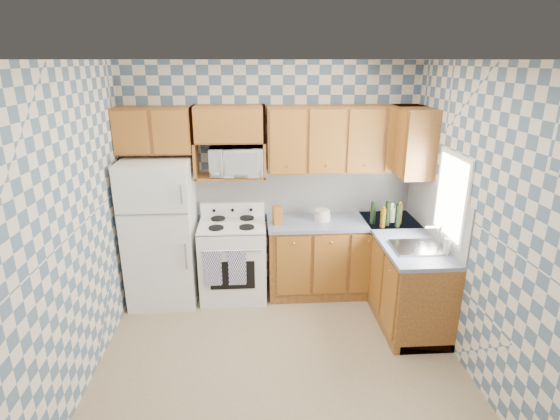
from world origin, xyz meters
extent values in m
plane|color=#887154|center=(0.00, 0.00, 0.00)|extent=(3.40, 3.40, 0.00)
cube|color=slate|center=(0.00, 1.60, 1.35)|extent=(3.40, 0.02, 2.70)
cube|color=slate|center=(1.70, 0.00, 1.35)|extent=(0.02, 3.20, 2.70)
cube|color=silver|center=(0.40, 1.59, 1.20)|extent=(2.60, 0.02, 0.56)
cube|color=silver|center=(1.69, 0.80, 1.20)|extent=(0.02, 1.60, 0.56)
cube|color=white|center=(-1.27, 1.25, 0.84)|extent=(0.75, 0.70, 1.68)
cube|color=white|center=(-0.47, 1.28, 0.45)|extent=(0.76, 0.65, 0.90)
cube|color=silver|center=(-0.47, 1.28, 0.91)|extent=(0.76, 0.65, 0.02)
cube|color=white|center=(-0.47, 1.55, 1.00)|extent=(0.76, 0.08, 0.17)
cube|color=#1C1555|center=(-0.68, 0.93, 0.52)|extent=(0.20, 0.02, 0.41)
cube|color=#1C1555|center=(-0.41, 0.93, 0.52)|extent=(0.20, 0.02, 0.41)
cube|color=#5F290E|center=(0.82, 1.30, 0.44)|extent=(1.75, 0.60, 0.88)
cube|color=#5F290E|center=(1.40, 0.80, 0.44)|extent=(0.60, 1.60, 0.88)
cube|color=slate|center=(0.82, 1.30, 0.90)|extent=(1.77, 0.63, 0.04)
cube|color=slate|center=(1.40, 0.80, 0.90)|extent=(0.63, 1.60, 0.04)
cube|color=#5F290E|center=(0.82, 1.44, 1.85)|extent=(1.75, 0.33, 0.74)
cube|color=#5F290E|center=(-1.29, 1.44, 1.97)|extent=(0.82, 0.33, 0.50)
cube|color=#5F290E|center=(1.53, 1.25, 1.85)|extent=(0.33, 0.70, 0.74)
cube|color=#5F290E|center=(-0.47, 1.44, 1.44)|extent=(0.80, 0.33, 0.03)
imported|color=white|center=(-0.40, 1.45, 1.61)|extent=(0.60, 0.41, 0.33)
cube|color=#B7B7BC|center=(1.40, 0.45, 0.93)|extent=(0.48, 0.40, 0.03)
cube|color=white|center=(1.69, 0.45, 1.45)|extent=(0.02, 0.66, 0.86)
cylinder|color=black|center=(1.29, 1.10, 1.06)|extent=(0.06, 0.06, 0.28)
cylinder|color=black|center=(1.39, 1.04, 1.05)|extent=(0.06, 0.06, 0.26)
cylinder|color=#583808|center=(1.44, 1.14, 1.04)|extent=(0.06, 0.06, 0.24)
cylinder|color=#583808|center=(1.22, 1.04, 1.03)|extent=(0.06, 0.06, 0.22)
cylinder|color=black|center=(1.14, 1.16, 1.04)|extent=(0.06, 0.06, 0.25)
cube|color=brown|center=(0.05, 1.22, 1.03)|extent=(0.12, 0.12, 0.22)
cylinder|color=white|center=(1.38, 1.24, 1.00)|extent=(0.13, 0.13, 0.17)
cylinder|color=beige|center=(1.62, 0.28, 1.01)|extent=(0.06, 0.06, 0.17)
camera|label=1|loc=(-0.22, -3.44, 2.70)|focal=28.00mm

